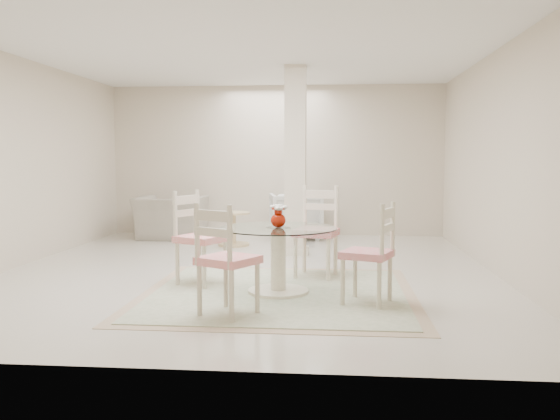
# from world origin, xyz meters

# --- Properties ---
(ground) EXTENTS (7.00, 7.00, 0.00)m
(ground) POSITION_xyz_m (0.00, 0.00, 0.00)
(ground) COLOR beige
(ground) RESTS_ON ground
(room_shell) EXTENTS (6.02, 7.02, 2.71)m
(room_shell) POSITION_xyz_m (0.00, 0.00, 1.86)
(room_shell) COLOR beige
(room_shell) RESTS_ON ground
(column) EXTENTS (0.30, 0.30, 2.70)m
(column) POSITION_xyz_m (0.50, 1.30, 1.35)
(column) COLOR beige
(column) RESTS_ON ground
(area_rug) EXTENTS (2.80, 2.80, 0.02)m
(area_rug) POSITION_xyz_m (0.49, -1.26, 0.01)
(area_rug) COLOR tan
(area_rug) RESTS_ON ground
(dining_table) EXTENTS (1.19, 1.19, 0.69)m
(dining_table) POSITION_xyz_m (0.49, -1.26, 0.35)
(dining_table) COLOR #FBF0CE
(dining_table) RESTS_ON ground
(red_vase) EXTENTS (0.18, 0.17, 0.24)m
(red_vase) POSITION_xyz_m (0.49, -1.26, 0.81)
(red_vase) COLOR #AA1705
(red_vase) RESTS_ON dining_table
(dining_chair_east) EXTENTS (0.56, 0.56, 1.08)m
(dining_chair_east) POSITION_xyz_m (1.44, -1.64, 0.57)
(dining_chair_east) COLOR beige
(dining_chair_east) RESTS_ON ground
(dining_chair_north) EXTENTS (0.56, 0.56, 1.18)m
(dining_chair_north) POSITION_xyz_m (0.87, -0.30, 0.62)
(dining_chair_north) COLOR #F0E1C5
(dining_chair_north) RESTS_ON ground
(dining_chair_west) EXTENTS (0.61, 0.61, 1.14)m
(dining_chair_west) POSITION_xyz_m (-0.46, -0.87, 0.60)
(dining_chair_west) COLOR beige
(dining_chair_west) RESTS_ON ground
(dining_chair_south) EXTENTS (0.60, 0.60, 1.11)m
(dining_chair_south) POSITION_xyz_m (0.10, -2.20, 0.58)
(dining_chair_south) COLOR beige
(dining_chair_south) RESTS_ON ground
(recliner_taupe) EXTENTS (1.16, 1.02, 0.73)m
(recliner_taupe) POSITION_xyz_m (-1.76, 2.78, 0.37)
(recliner_taupe) COLOR #9F9383
(recliner_taupe) RESTS_ON ground
(armchair_white) EXTENTS (1.00, 1.02, 0.80)m
(armchair_white) POSITION_xyz_m (0.39, 2.98, 0.40)
(armchair_white) COLOR silver
(armchair_white) RESTS_ON ground
(side_table) EXTENTS (0.52, 0.52, 0.54)m
(side_table) POSITION_xyz_m (-0.53, 2.04, 0.25)
(side_table) COLOR #D9C385
(side_table) RESTS_ON ground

